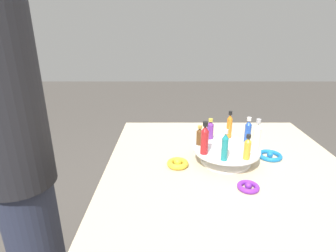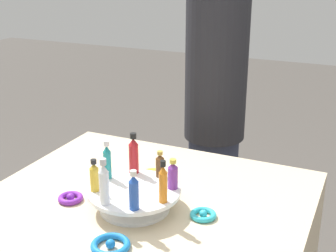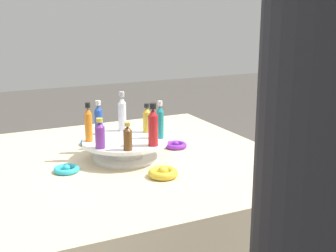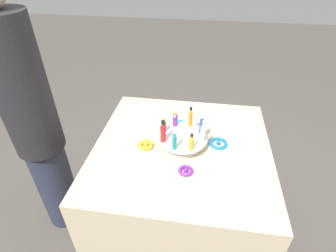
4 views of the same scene
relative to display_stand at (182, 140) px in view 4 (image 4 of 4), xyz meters
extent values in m
plane|color=#4C4742|center=(0.00, 0.00, -0.81)|extent=(12.00, 12.00, 0.00)
cube|color=beige|center=(0.00, 0.00, -0.42)|extent=(1.01, 1.01, 0.77)
cylinder|color=white|center=(0.00, 0.00, -0.03)|extent=(0.21, 0.21, 0.01)
cylinder|color=white|center=(0.00, 0.00, -0.01)|extent=(0.11, 0.11, 0.04)
cylinder|color=white|center=(0.00, 0.00, 0.02)|extent=(0.28, 0.28, 0.01)
cylinder|color=#234CAD|center=(0.10, 0.06, 0.07)|extent=(0.03, 0.03, 0.08)
cone|color=#234CAD|center=(0.10, 0.06, 0.12)|extent=(0.03, 0.03, 0.02)
cylinder|color=silver|center=(0.10, 0.06, 0.14)|extent=(0.02, 0.02, 0.02)
cylinder|color=orange|center=(0.03, 0.11, 0.07)|extent=(0.02, 0.02, 0.09)
cone|color=orange|center=(0.03, 0.11, 0.13)|extent=(0.02, 0.02, 0.02)
cylinder|color=black|center=(0.03, 0.11, 0.15)|extent=(0.02, 0.02, 0.02)
cylinder|color=#702D93|center=(-0.06, 0.10, 0.06)|extent=(0.03, 0.03, 0.07)
cone|color=#702D93|center=(-0.06, 0.10, 0.10)|extent=(0.03, 0.03, 0.01)
cylinder|color=gold|center=(-0.06, 0.10, 0.12)|extent=(0.02, 0.02, 0.01)
cylinder|color=brown|center=(-0.11, 0.03, 0.06)|extent=(0.03, 0.03, 0.06)
cone|color=brown|center=(-0.11, 0.03, 0.10)|extent=(0.03, 0.03, 0.01)
cylinder|color=#B79338|center=(-0.11, 0.03, 0.11)|extent=(0.02, 0.02, 0.01)
cylinder|color=#B21E23|center=(-0.10, -0.06, 0.08)|extent=(0.03, 0.03, 0.10)
cone|color=#B21E23|center=(-0.10, -0.06, 0.13)|extent=(0.03, 0.03, 0.02)
cylinder|color=black|center=(-0.10, -0.06, 0.15)|extent=(0.02, 0.02, 0.02)
cylinder|color=teal|center=(-0.03, -0.11, 0.07)|extent=(0.02, 0.02, 0.09)
cone|color=teal|center=(-0.03, -0.11, 0.13)|extent=(0.02, 0.02, 0.02)
cylinder|color=silver|center=(-0.03, -0.11, 0.14)|extent=(0.02, 0.02, 0.02)
cylinder|color=gold|center=(0.06, -0.10, 0.06)|extent=(0.03, 0.03, 0.07)
cone|color=gold|center=(0.06, -0.10, 0.11)|extent=(0.03, 0.03, 0.02)
cylinder|color=black|center=(0.06, -0.10, 0.12)|extent=(0.02, 0.02, 0.01)
cylinder|color=silver|center=(0.11, -0.03, 0.08)|extent=(0.03, 0.03, 0.10)
cone|color=silver|center=(0.11, -0.03, 0.14)|extent=(0.03, 0.03, 0.02)
cylinder|color=#B2B2B7|center=(0.11, -0.03, 0.16)|extent=(0.02, 0.02, 0.02)
torus|color=purple|center=(0.04, -0.21, -0.03)|extent=(0.08, 0.08, 0.02)
sphere|color=purple|center=(0.04, -0.21, -0.03)|extent=(0.03, 0.03, 0.03)
torus|color=blue|center=(0.21, 0.04, -0.03)|extent=(0.11, 0.11, 0.02)
sphere|color=blue|center=(0.21, 0.04, -0.03)|extent=(0.03, 0.03, 0.03)
torus|color=#2DB7CC|center=(-0.04, 0.21, -0.03)|extent=(0.08, 0.08, 0.02)
sphere|color=#2DB7CC|center=(-0.04, 0.21, -0.03)|extent=(0.02, 0.02, 0.02)
torus|color=gold|center=(-0.21, -0.04, -0.03)|extent=(0.09, 0.09, 0.02)
sphere|color=gold|center=(-0.21, -0.04, -0.02)|extent=(0.03, 0.03, 0.03)
cylinder|color=#282D42|center=(-0.87, -0.05, -0.46)|extent=(0.24, 0.24, 0.69)
cylinder|color=#232328|center=(-0.87, -0.05, 0.28)|extent=(0.28, 0.28, 0.79)
camera|label=1|loc=(-0.25, -1.01, 0.50)|focal=28.00mm
camera|label=2|loc=(1.10, 0.61, 0.68)|focal=50.00mm
camera|label=3|loc=(-1.39, 0.52, 0.45)|focal=50.00mm
camera|label=4|loc=(0.09, -1.16, 0.94)|focal=28.00mm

